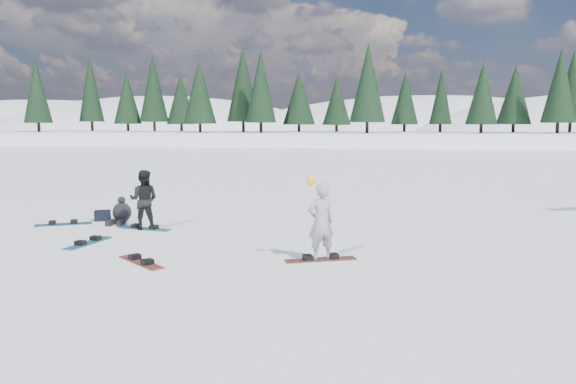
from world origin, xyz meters
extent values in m
plane|color=white|center=(0.00, 0.00, 0.00)|extent=(420.00, 420.00, 0.00)
cube|color=white|center=(0.00, 55.00, -1.00)|extent=(90.00, 14.00, 5.00)
ellipsoid|color=white|center=(-70.00, 170.00, -13.61)|extent=(143.00, 110.00, 49.50)
ellipsoid|color=white|center=(20.00, 200.00, -14.63)|extent=(182.00, 140.00, 53.20)
ellipsoid|color=white|center=(-140.00, 210.00, -14.30)|extent=(169.00, 130.00, 52.00)
cone|color=black|center=(-38.00, 55.00, 5.25)|extent=(3.20, 3.20, 7.50)
cone|color=black|center=(-34.00, 55.00, 5.25)|extent=(3.20, 3.20, 7.50)
cone|color=black|center=(-30.00, 55.00, 5.25)|extent=(3.20, 3.20, 7.50)
cone|color=black|center=(-26.00, 55.00, 5.25)|extent=(3.20, 3.20, 7.50)
cone|color=black|center=(-22.00, 55.00, 5.25)|extent=(3.20, 3.20, 7.50)
cone|color=black|center=(-18.00, 55.00, 5.25)|extent=(3.20, 3.20, 7.50)
cone|color=black|center=(-14.00, 55.00, 5.25)|extent=(3.20, 3.20, 7.50)
cone|color=black|center=(-10.00, 55.00, 5.25)|extent=(3.20, 3.20, 7.50)
cone|color=black|center=(-6.00, 55.00, 5.25)|extent=(3.20, 3.20, 7.50)
cone|color=black|center=(-2.00, 55.00, 5.25)|extent=(3.20, 3.20, 7.50)
cone|color=black|center=(2.00, 55.00, 5.25)|extent=(3.20, 3.20, 7.50)
cone|color=black|center=(6.00, 55.00, 5.25)|extent=(3.20, 3.20, 7.50)
cone|color=black|center=(10.00, 55.00, 5.25)|extent=(3.20, 3.20, 7.50)
cone|color=black|center=(14.00, 55.00, 5.25)|extent=(3.20, 3.20, 7.50)
cone|color=black|center=(18.00, 55.00, 5.25)|extent=(3.20, 3.20, 7.50)
cone|color=black|center=(22.00, 55.00, 5.25)|extent=(3.20, 3.20, 7.50)
imported|color=#ADADB3|center=(1.86, -0.99, 0.81)|extent=(0.71, 0.65, 1.62)
sphere|color=yellow|center=(1.66, -1.11, 1.67)|extent=(0.18, 0.18, 0.18)
imported|color=black|center=(-3.13, 1.62, 0.80)|extent=(0.84, 0.69, 1.60)
ellipsoid|color=black|center=(-4.17, 2.47, 0.30)|extent=(0.61, 0.54, 0.57)
sphere|color=black|center=(-4.17, 2.47, 0.65)|extent=(0.22, 0.22, 0.22)
cube|color=black|center=(-4.04, 2.06, 0.07)|extent=(0.28, 0.51, 0.14)
cube|color=black|center=(-4.30, 2.06, 0.07)|extent=(0.15, 0.50, 0.14)
cube|color=black|center=(-4.87, 2.67, 0.15)|extent=(0.53, 0.45, 0.30)
cube|color=maroon|center=(1.86, -0.99, 0.01)|extent=(1.50, 0.81, 0.03)
cube|color=teal|center=(-3.13, 1.62, 0.01)|extent=(1.53, 0.54, 0.03)
cube|color=#9E3722|center=(-1.74, -1.79, 0.01)|extent=(1.33, 1.18, 0.03)
cube|color=teal|center=(-3.73, -0.27, 0.01)|extent=(0.51, 1.53, 0.03)
cube|color=navy|center=(-5.63, 1.87, 0.01)|extent=(1.47, 0.91, 0.03)
camera|label=1|loc=(2.99, -12.35, 2.89)|focal=35.00mm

